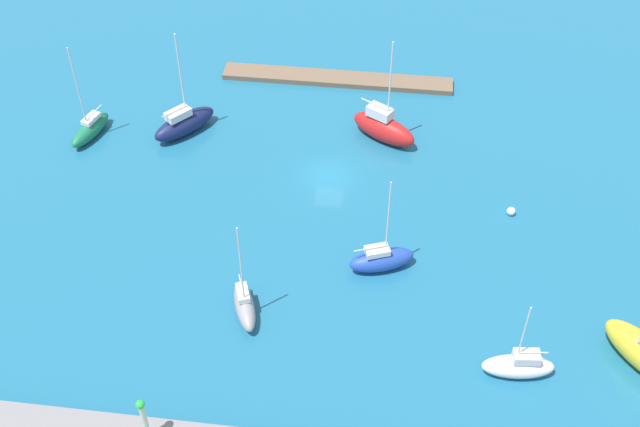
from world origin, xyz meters
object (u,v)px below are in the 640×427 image
sailboat_gray_far_south (244,305)px  sailboat_navy_near_pier (184,123)px  sailboat_green_outer_mooring (90,129)px  mooring_buoy_white (511,211)px  harbor_beacon (143,416)px  sailboat_red_by_breakwater (384,127)px  sailboat_blue_west_end (381,259)px  sailboat_white_inner_mooring (519,365)px  pier_dock (337,79)px

sailboat_gray_far_south → sailboat_navy_near_pier: bearing=-175.4°
sailboat_green_outer_mooring → mooring_buoy_white: sailboat_green_outer_mooring is taller
harbor_beacon → sailboat_green_outer_mooring: 33.63m
sailboat_red_by_breakwater → sailboat_navy_near_pier: 18.33m
sailboat_red_by_breakwater → mooring_buoy_white: sailboat_red_by_breakwater is taller
sailboat_blue_west_end → mooring_buoy_white: sailboat_blue_west_end is taller
sailboat_red_by_breakwater → sailboat_gray_far_south: sailboat_red_by_breakwater is taller
sailboat_gray_far_south → sailboat_white_inner_mooring: bearing=60.8°
sailboat_gray_far_south → mooring_buoy_white: bearing=102.6°
pier_dock → sailboat_blue_west_end: sailboat_blue_west_end is taller
pier_dock → sailboat_blue_west_end: size_ratio=2.64×
harbor_beacon → mooring_buoy_white: (-23.60, -24.49, -3.19)m
sailboat_white_inner_mooring → sailboat_gray_far_south: sailboat_gray_far_south is taller
pier_dock → sailboat_green_outer_mooring: bearing=28.7°
sailboat_green_outer_mooring → sailboat_navy_near_pier: size_ratio=0.93×
harbor_beacon → sailboat_navy_near_pier: 32.51m
sailboat_navy_near_pier → harbor_beacon: bearing=-129.5°
sailboat_red_by_breakwater → sailboat_gray_far_south: bearing=-81.7°
pier_dock → sailboat_red_by_breakwater: (-5.19, 8.89, 1.09)m
sailboat_green_outer_mooring → mooring_buoy_white: bearing=97.3°
pier_dock → harbor_beacon: (7.22, 42.10, 3.29)m
sailboat_blue_west_end → sailboat_white_inner_mooring: bearing=-61.7°
harbor_beacon → sailboat_navy_near_pier: size_ratio=0.36×
sailboat_blue_west_end → sailboat_red_by_breakwater: 16.06m
sailboat_gray_far_south → mooring_buoy_white: size_ratio=12.45×
sailboat_white_inner_mooring → sailboat_red_by_breakwater: bearing=-72.2°
pier_dock → mooring_buoy_white: mooring_buoy_white is taller
pier_dock → sailboat_red_by_breakwater: sailboat_red_by_breakwater is taller
sailboat_green_outer_mooring → pier_dock: bearing=134.8°
pier_dock → sailboat_gray_far_south: (3.45, 30.64, 0.63)m
pier_dock → sailboat_red_by_breakwater: 10.35m
harbor_beacon → sailboat_red_by_breakwater: size_ratio=0.36×
sailboat_white_inner_mooring → sailboat_red_by_breakwater: 26.93m
sailboat_blue_west_end → mooring_buoy_white: size_ratio=12.11×
sailboat_gray_far_south → mooring_buoy_white: sailboat_gray_far_south is taller
sailboat_red_by_breakwater → mooring_buoy_white: size_ratio=14.40×
sailboat_blue_west_end → sailboat_navy_near_pier: bearing=121.9°
pier_dock → mooring_buoy_white: bearing=132.9°
sailboat_gray_far_south → sailboat_red_by_breakwater: bearing=137.7°
pier_dock → sailboat_green_outer_mooring: 24.57m
sailboat_blue_west_end → sailboat_red_by_breakwater: sailboat_red_by_breakwater is taller
pier_dock → sailboat_red_by_breakwater: bearing=120.3°
pier_dock → sailboat_navy_near_pier: sailboat_navy_near_pier is taller
sailboat_blue_west_end → mooring_buoy_white: bearing=14.7°
sailboat_navy_near_pier → sailboat_gray_far_south: sailboat_navy_near_pier is taller
harbor_beacon → mooring_buoy_white: size_ratio=5.16×
mooring_buoy_white → sailboat_red_by_breakwater: bearing=-37.9°
harbor_beacon → sailboat_white_inner_mooring: (-23.24, -8.56, -2.67)m
pier_dock → mooring_buoy_white: 24.05m
sailboat_green_outer_mooring → sailboat_gray_far_south: (-18.10, 18.84, 0.02)m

